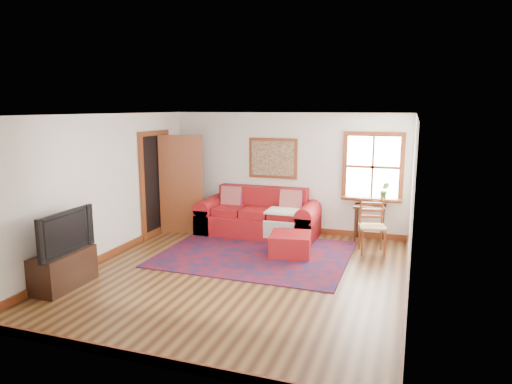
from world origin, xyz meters
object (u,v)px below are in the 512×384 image
at_px(red_ottoman, 290,245).
at_px(side_table, 370,211).
at_px(red_leather_sofa, 259,219).
at_px(ladder_back_chair, 372,224).
at_px(media_cabinet, 64,270).

height_order(red_ottoman, side_table, side_table).
relative_size(red_leather_sofa, ladder_back_chair, 2.53).
relative_size(side_table, ladder_back_chair, 0.74).
bearing_deg(red_ottoman, red_leather_sofa, 121.22).
bearing_deg(red_leather_sofa, side_table, 6.59).
xyz_separation_m(red_leather_sofa, media_cabinet, (-1.81, -3.61, -0.05)).
bearing_deg(ladder_back_chair, media_cabinet, -142.38).
relative_size(red_leather_sofa, media_cabinet, 2.52).
bearing_deg(media_cabinet, ladder_back_chair, 37.62).
distance_m(red_ottoman, media_cabinet, 3.72).
distance_m(side_table, media_cabinet, 5.58).
bearing_deg(side_table, media_cabinet, -136.06).
xyz_separation_m(ladder_back_chair, media_cabinet, (-4.12, -3.17, -0.26)).
height_order(red_leather_sofa, media_cabinet, red_leather_sofa).
bearing_deg(side_table, red_ottoman, -131.82).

